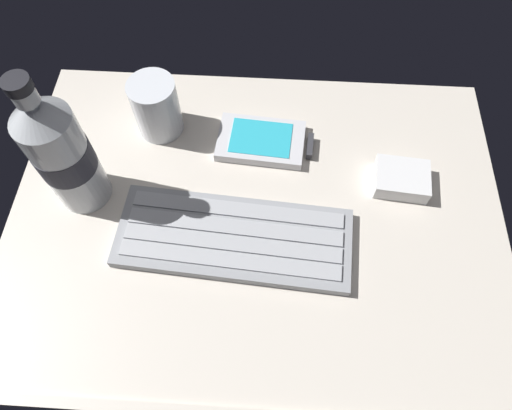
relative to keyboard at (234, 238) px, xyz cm
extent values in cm
cube|color=beige|center=(2.54, 3.57, -1.81)|extent=(64.00, 48.00, 2.00)
cube|color=#93969B|center=(0.00, 0.00, -0.11)|extent=(29.70, 13.00, 1.40)
cube|color=#ADAFB5|center=(0.23, 3.29, 0.74)|extent=(26.75, 3.86, 0.30)
cube|color=#ADAFB5|center=(0.08, 1.10, 0.74)|extent=(26.75, 3.86, 0.30)
cube|color=#ADAFB5|center=(-0.08, -1.10, 0.74)|extent=(26.75, 3.86, 0.30)
cube|color=#ADAFB5|center=(-0.23, -3.29, 0.74)|extent=(26.75, 3.86, 0.30)
cube|color=silver|center=(3.04, 15.07, -0.11)|extent=(12.55, 8.50, 1.40)
cube|color=#2DB7D1|center=(3.04, 15.07, 0.64)|extent=(8.83, 6.56, 0.10)
cube|color=#333338|center=(9.42, 14.58, -0.11)|extent=(1.09, 3.85, 1.12)
cylinder|color=silver|center=(-11.92, 17.27, 3.44)|extent=(6.40, 6.40, 8.50)
cylinder|color=orange|center=(-11.92, 17.27, 2.45)|extent=(5.50, 5.50, 6.12)
cylinder|color=silver|center=(-20.13, 5.81, 6.69)|extent=(6.60, 6.60, 15.00)
cone|color=silver|center=(-20.13, 5.81, 15.59)|extent=(6.60, 6.60, 2.80)
cylinder|color=silver|center=(-20.13, 5.81, 17.89)|extent=(2.51, 2.51, 1.80)
cylinder|color=black|center=(-20.13, 5.81, 19.39)|extent=(2.77, 2.77, 1.20)
cylinder|color=#2D2D38|center=(-20.13, 5.81, 7.44)|extent=(6.73, 6.73, 3.80)
cube|color=white|center=(21.47, 9.58, 0.39)|extent=(7.48, 6.21, 2.40)
camera|label=1|loc=(4.10, -23.13, 51.35)|focal=31.80mm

